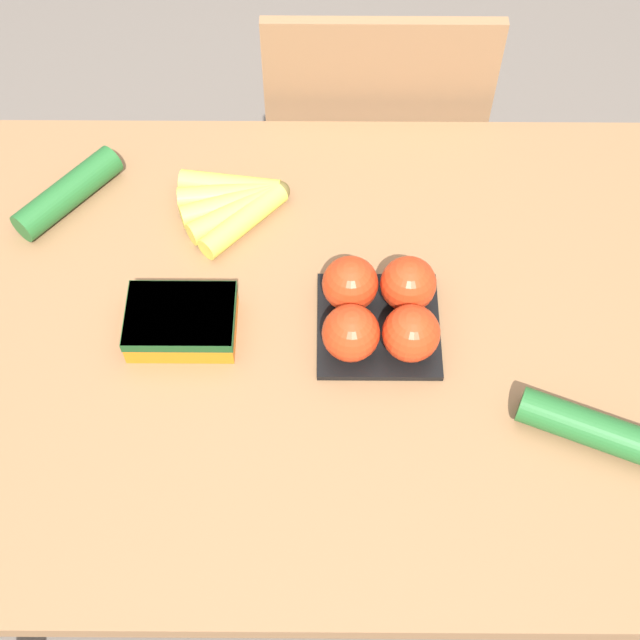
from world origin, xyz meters
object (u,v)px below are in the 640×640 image
(banana_bunch, at_px, (233,203))
(carrot_bag, at_px, (179,319))
(cucumber_far, at_px, (587,428))
(chair, at_px, (367,159))
(cucumber_near, at_px, (66,193))
(tomato_pack, at_px, (377,310))

(banana_bunch, distance_m, carrot_bag, 0.23)
(banana_bunch, relative_size, cucumber_far, 0.91)
(carrot_bag, bearing_deg, cucumber_far, -16.60)
(chair, distance_m, cucumber_near, 0.67)
(banana_bunch, xyz_separation_m, tomato_pack, (0.21, -0.21, 0.03))
(chair, height_order, banana_bunch, chair)
(tomato_pack, bearing_deg, chair, 88.60)
(chair, distance_m, cucumber_far, 0.85)
(tomato_pack, bearing_deg, banana_bunch, 135.11)
(cucumber_near, bearing_deg, tomato_pack, -25.72)
(banana_bunch, height_order, cucumber_near, cucumber_near)
(banana_bunch, relative_size, cucumber_near, 1.00)
(chair, relative_size, tomato_pack, 5.38)
(chair, bearing_deg, cucumber_far, 108.69)
(cucumber_near, height_order, cucumber_far, same)
(banana_bunch, relative_size, tomato_pack, 1.01)
(cucumber_far, bearing_deg, cucumber_near, 151.91)
(cucumber_far, bearing_deg, tomato_pack, 147.98)
(chair, xyz_separation_m, banana_bunch, (-0.23, -0.37, 0.30))
(tomato_pack, height_order, carrot_bag, tomato_pack)
(banana_bunch, xyz_separation_m, carrot_bag, (-0.06, -0.22, 0.01))
(chair, xyz_separation_m, carrot_bag, (-0.29, -0.59, 0.31))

